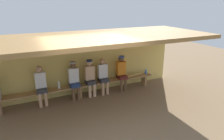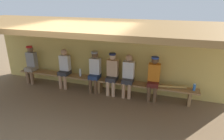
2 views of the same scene
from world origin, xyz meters
TOP-DOWN VIEW (x-y plane):
  - ground_plane at (0.00, 0.00)m, footprint 24.00×24.00m
  - back_wall at (0.00, 2.00)m, footprint 8.00×0.20m
  - dugout_roof at (0.00, 0.70)m, footprint 8.00×2.80m
  - bench at (0.00, 1.55)m, footprint 6.00×0.36m
  - player_leftmost at (0.92, 1.55)m, footprint 0.34×0.42m
  - player_in_white at (-2.63, 1.55)m, footprint 0.34×0.42m
  - player_shirtless_tan at (-0.18, 1.55)m, footprint 0.34×0.42m
  - player_rightmost at (1.69, 1.55)m, footprint 0.34×0.42m
  - player_near_post at (-1.28, 1.55)m, footprint 0.34×0.42m
  - player_with_sunglasses at (0.41, 1.55)m, footprint 0.34×0.42m
  - water_bottle_green at (-0.71, 1.57)m, footprint 0.07×0.07m
  - water_bottle_orange at (2.84, 1.57)m, footprint 0.07×0.07m
  - baseball_bat at (2.23, 1.55)m, footprint 0.83×0.20m

SIDE VIEW (x-z plane):
  - ground_plane at x=0.00m, z-range 0.00..0.00m
  - bench at x=0.00m, z-range 0.16..0.62m
  - baseball_bat at x=2.23m, z-range 0.46..0.53m
  - water_bottle_orange at x=2.84m, z-range 0.45..0.67m
  - water_bottle_green at x=-0.71m, z-range 0.45..0.72m
  - player_leftmost at x=0.92m, z-range 0.06..1.40m
  - player_near_post at x=-1.28m, z-range 0.06..1.40m
  - player_in_white at x=-2.63m, z-range 0.07..1.42m
  - player_shirtless_tan at x=-0.18m, z-range 0.07..1.42m
  - player_rightmost at x=1.69m, z-range 0.07..1.42m
  - player_with_sunglasses at x=0.41m, z-range 0.07..1.42m
  - back_wall at x=0.00m, z-range 0.00..2.20m
  - dugout_roof at x=0.00m, z-range 2.20..2.32m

